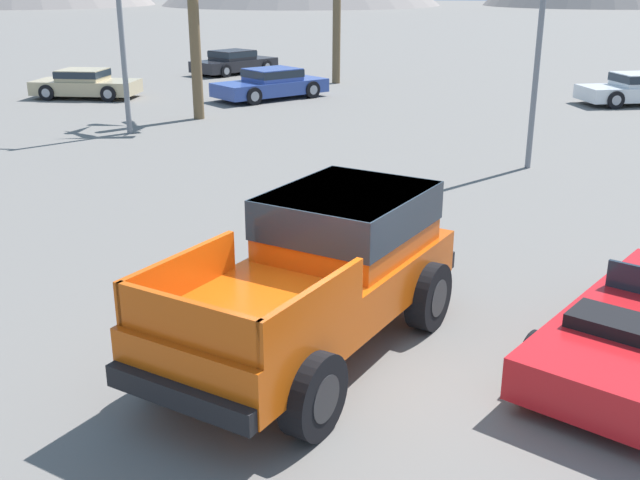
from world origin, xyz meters
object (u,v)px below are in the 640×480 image
Objects in this scene: parked_car_white at (638,88)px; traffic_light_main at (62,7)px; parked_car_blue at (271,83)px; parked_car_tan at (85,83)px; orange_pickup_truck at (325,265)px; parked_car_dark at (234,62)px.

parked_car_white is 0.86× the size of traffic_light_main.
parked_car_blue is at bearing 75.95° from parked_car_white.
parked_car_tan is (-7.36, -0.69, -0.03)m from parked_car_blue.
parked_car_tan is 7.88m from traffic_light_main.
orange_pickup_truck is 1.02× the size of traffic_light_main.
parked_car_blue is (-4.56, 20.61, -0.50)m from orange_pickup_truck.
orange_pickup_truck is at bearing 140.51° from parked_car_white.
parked_car_blue is 1.11× the size of parked_car_tan.
parked_car_dark is at bearing 154.94° from parked_car_tan.
parked_car_tan is at bearing 144.96° from orange_pickup_truck.
traffic_light_main reaches higher than orange_pickup_truck.
orange_pickup_truck is at bearing 30.78° from parked_car_tan.
parked_car_white is 1.00× the size of parked_car_blue.
parked_car_white is at bearing -134.31° from parked_car_blue.
orange_pickup_truck is at bearing 146.92° from parked_car_blue.
parked_car_dark is (-3.37, 7.91, -0.02)m from parked_car_blue.
parked_car_blue reaches higher than parked_car_dark.
orange_pickup_truck is 16.35m from traffic_light_main.
parked_car_blue is 9.38m from traffic_light_main.
parked_car_white is at bearing 89.86° from orange_pickup_truck.
orange_pickup_truck reaches higher than parked_car_blue.
parked_car_blue reaches higher than parked_car_tan.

